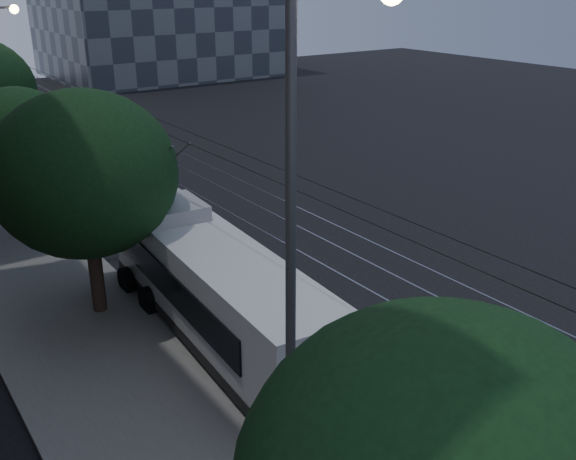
{
  "coord_description": "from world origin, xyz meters",
  "views": [
    {
      "loc": [
        -12.07,
        -12.51,
        10.19
      ],
      "look_at": [
        -0.7,
        3.69,
        2.33
      ],
      "focal_mm": 40.0,
      "sensor_mm": 36.0,
      "label": 1
    }
  ],
  "objects_px": {
    "streetlamp_near": "(309,206)",
    "trolleybus": "(213,287)",
    "pickup_silver": "(116,207)",
    "car_white_c": "(3,143)",
    "car_white_a": "(83,202)",
    "car_white_b": "(66,170)"
  },
  "relations": [
    {
      "from": "trolleybus",
      "to": "pickup_silver",
      "type": "distance_m",
      "value": 10.75
    },
    {
      "from": "car_white_b",
      "to": "streetlamp_near",
      "type": "bearing_deg",
      "value": -106.88
    },
    {
      "from": "streetlamp_near",
      "to": "car_white_b",
      "type": "bearing_deg",
      "value": 84.28
    },
    {
      "from": "car_white_a",
      "to": "car_white_b",
      "type": "bearing_deg",
      "value": 70.71
    },
    {
      "from": "trolleybus",
      "to": "car_white_c",
      "type": "relative_size",
      "value": 2.8
    },
    {
      "from": "trolleybus",
      "to": "streetlamp_near",
      "type": "relative_size",
      "value": 1.12
    },
    {
      "from": "car_white_a",
      "to": "car_white_c",
      "type": "relative_size",
      "value": 0.87
    },
    {
      "from": "trolleybus",
      "to": "car_white_b",
      "type": "height_order",
      "value": "trolleybus"
    },
    {
      "from": "trolleybus",
      "to": "streetlamp_near",
      "type": "height_order",
      "value": "streetlamp_near"
    },
    {
      "from": "pickup_silver",
      "to": "car_white_c",
      "type": "height_order",
      "value": "pickup_silver"
    },
    {
      "from": "streetlamp_near",
      "to": "trolleybus",
      "type": "bearing_deg",
      "value": 78.7
    },
    {
      "from": "streetlamp_near",
      "to": "car_white_a",
      "type": "bearing_deg",
      "value": 85.48
    },
    {
      "from": "pickup_silver",
      "to": "car_white_b",
      "type": "relative_size",
      "value": 1.28
    },
    {
      "from": "trolleybus",
      "to": "pickup_silver",
      "type": "relative_size",
      "value": 2.05
    },
    {
      "from": "pickup_silver",
      "to": "streetlamp_near",
      "type": "relative_size",
      "value": 0.55
    },
    {
      "from": "car_white_c",
      "to": "car_white_b",
      "type": "bearing_deg",
      "value": -100.22
    },
    {
      "from": "trolleybus",
      "to": "car_white_c",
      "type": "height_order",
      "value": "trolleybus"
    },
    {
      "from": "pickup_silver",
      "to": "car_white_b",
      "type": "xyz_separation_m",
      "value": [
        0.14,
        7.49,
        -0.15
      ]
    },
    {
      "from": "trolleybus",
      "to": "streetlamp_near",
      "type": "xyz_separation_m",
      "value": [
        -1.28,
        -6.41,
        4.66
      ]
    },
    {
      "from": "car_white_a",
      "to": "car_white_b",
      "type": "distance_m",
      "value": 5.53
    },
    {
      "from": "trolleybus",
      "to": "car_white_b",
      "type": "distance_m",
      "value": 18.23
    },
    {
      "from": "streetlamp_near",
      "to": "car_white_c",
      "type": "bearing_deg",
      "value": 88.1
    }
  ]
}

